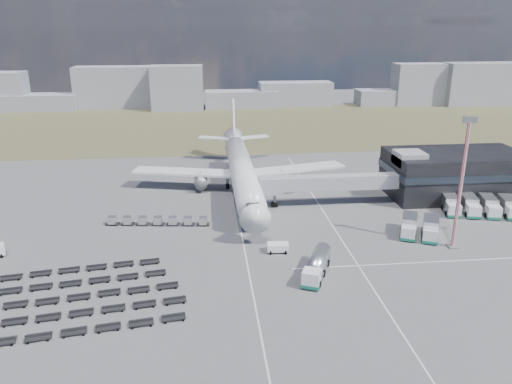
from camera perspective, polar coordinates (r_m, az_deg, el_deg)
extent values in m
plane|color=#565659|center=(87.86, -0.02, -6.53)|extent=(420.00, 420.00, 0.00)
cube|color=brown|center=(192.81, -3.45, 7.59)|extent=(420.00, 90.00, 0.01)
cube|color=silver|center=(92.22, -1.59, -5.26)|extent=(0.25, 110.00, 0.01)
cube|color=silver|center=(95.15, 9.32, -4.72)|extent=(0.25, 110.00, 0.01)
cube|color=silver|center=(86.94, 17.34, -7.75)|extent=(40.00, 0.25, 0.01)
cube|color=black|center=(121.76, 21.80, 1.93)|extent=(30.00, 16.00, 10.00)
cube|color=#262D38|center=(121.45, 21.87, 2.47)|extent=(30.40, 16.40, 1.60)
cube|color=#939399|center=(113.75, 17.15, 3.68)|extent=(6.00, 6.00, 3.00)
cube|color=#939399|center=(107.90, 8.44, 1.09)|extent=(29.80, 3.00, 3.00)
cube|color=#939399|center=(104.96, 1.40, 0.78)|extent=(4.00, 3.60, 3.40)
cylinder|color=slate|center=(106.44, 2.15, -0.41)|extent=(0.70, 0.70, 5.10)
cylinder|color=black|center=(107.15, 2.14, -1.47)|extent=(1.40, 0.90, 1.40)
cylinder|color=white|center=(113.94, -1.59, 2.36)|extent=(5.60, 48.00, 5.60)
cone|color=white|center=(88.95, -0.26, -2.48)|extent=(5.60, 5.00, 5.60)
cone|color=white|center=(140.76, -2.49, 5.90)|extent=(5.60, 8.00, 5.60)
cube|color=black|center=(90.52, -0.38, -1.55)|extent=(2.20, 2.00, 0.80)
cube|color=white|center=(118.87, -8.04, 2.28)|extent=(25.59, 11.38, 0.50)
cube|color=white|center=(120.66, 4.40, 2.66)|extent=(25.59, 11.38, 0.50)
cylinder|color=slate|center=(117.36, -6.32, 1.27)|extent=(3.00, 5.00, 3.00)
cylinder|color=slate|center=(118.69, 2.89, 1.56)|extent=(3.00, 5.00, 3.00)
cube|color=white|center=(142.40, -4.77, 6.17)|extent=(9.49, 5.63, 0.35)
cube|color=white|center=(143.04, -0.33, 6.30)|extent=(9.49, 5.63, 0.35)
cube|color=white|center=(142.53, -2.60, 8.41)|extent=(0.50, 9.06, 11.45)
cylinder|color=slate|center=(95.54, -0.58, -3.55)|extent=(0.50, 0.50, 2.50)
cylinder|color=slate|center=(118.77, -3.26, 0.99)|extent=(0.60, 0.60, 2.50)
cylinder|color=slate|center=(119.21, -0.19, 1.09)|extent=(0.60, 0.60, 2.50)
cylinder|color=black|center=(95.83, -0.58, -3.96)|extent=(0.50, 1.20, 1.20)
cube|color=gray|center=(246.68, -23.51, 9.40)|extent=(33.33, 12.00, 7.02)
cube|color=gray|center=(241.47, -15.21, 11.50)|extent=(40.64, 12.00, 18.49)
cube|color=gray|center=(229.28, -8.98, 11.67)|extent=(22.83, 12.00, 19.46)
cube|color=gray|center=(235.07, -1.68, 10.59)|extent=(33.51, 12.00, 7.47)
cube|color=gray|center=(239.83, 4.50, 11.13)|extent=(33.97, 12.00, 10.93)
cube|color=gray|center=(247.73, 13.77, 10.46)|extent=(20.12, 12.00, 7.16)
cube|color=gray|center=(257.11, 19.96, 11.53)|extent=(41.89, 12.00, 19.16)
cube|color=gray|center=(267.11, 26.03, 11.05)|extent=(53.48, 12.00, 19.62)
cube|color=white|center=(75.79, 6.36, -9.74)|extent=(3.40, 3.40, 2.47)
cube|color=#147153|center=(76.25, 6.33, -10.38)|extent=(3.54, 3.54, 0.54)
cylinder|color=silver|center=(80.15, 7.14, -7.70)|extent=(5.70, 8.45, 2.68)
cube|color=slate|center=(80.71, 7.10, -8.49)|extent=(5.60, 8.41, 0.38)
cylinder|color=black|center=(79.43, 6.87, -9.17)|extent=(3.03, 2.20, 1.18)
cube|color=white|center=(86.52, 2.50, -6.38)|extent=(3.80, 2.31, 1.61)
cube|color=white|center=(117.89, 3.47, 1.01)|extent=(2.85, 6.09, 2.76)
cube|color=#147153|center=(118.25, 3.46, 0.49)|extent=(2.96, 6.20, 0.44)
cube|color=white|center=(94.88, 17.01, -4.46)|extent=(3.35, 3.30, 2.45)
cube|color=#147153|center=(95.24, 16.96, -4.99)|extent=(3.50, 3.45, 0.50)
cube|color=silver|center=(98.32, 17.14, -3.36)|extent=(4.57, 5.77, 2.90)
cube|color=white|center=(94.93, 19.29, -4.70)|extent=(3.35, 3.30, 2.45)
cube|color=#147153|center=(95.29, 19.23, -5.22)|extent=(3.50, 3.45, 0.50)
cube|color=silver|center=(98.38, 19.34, -3.59)|extent=(4.57, 5.77, 2.90)
cube|color=white|center=(108.91, 21.65, -1.94)|extent=(3.11, 3.03, 2.49)
cube|color=#147153|center=(109.23, 21.59, -2.41)|extent=(3.25, 3.17, 0.51)
cube|color=silver|center=(112.37, 21.23, -1.01)|extent=(3.87, 5.70, 2.94)
cube|color=white|center=(109.93, 23.59, -2.01)|extent=(3.11, 3.03, 2.49)
cube|color=#147153|center=(110.25, 23.53, -2.48)|extent=(3.25, 3.17, 0.51)
cube|color=silver|center=(113.36, 23.12, -1.09)|extent=(3.87, 5.70, 2.94)
cube|color=white|center=(111.08, 25.50, -2.07)|extent=(3.11, 3.03, 2.49)
cube|color=#147153|center=(111.39, 25.43, -2.54)|extent=(3.25, 3.17, 0.51)
cube|color=silver|center=(114.48, 24.97, -1.16)|extent=(3.87, 5.70, 2.94)
cube|color=silver|center=(115.71, 26.78, -1.23)|extent=(3.87, 5.70, 2.94)
cube|color=black|center=(101.70, -16.08, -3.49)|extent=(2.57, 1.76, 0.17)
cube|color=silver|center=(101.41, -16.12, -3.08)|extent=(1.65, 1.65, 1.39)
cube|color=black|center=(100.88, -14.46, -3.53)|extent=(2.57, 1.76, 0.17)
cube|color=silver|center=(100.59, -14.50, -3.11)|extent=(1.65, 1.65, 1.39)
cube|color=black|center=(100.14, -12.82, -3.56)|extent=(2.57, 1.76, 0.17)
cube|color=silver|center=(99.84, -12.85, -3.14)|extent=(1.65, 1.65, 1.39)
cube|color=black|center=(99.48, -11.15, -3.59)|extent=(2.57, 1.76, 0.17)
cube|color=silver|center=(99.18, -11.18, -3.17)|extent=(1.65, 1.65, 1.39)
cube|color=black|center=(98.91, -9.47, -3.62)|extent=(2.57, 1.76, 0.17)
cube|color=silver|center=(98.61, -9.49, -3.20)|extent=(1.65, 1.65, 1.39)
cube|color=black|center=(98.42, -7.76, -3.65)|extent=(2.57, 1.76, 0.17)
cube|color=silver|center=(98.12, -7.78, -3.22)|extent=(1.65, 1.65, 1.39)
cube|color=black|center=(98.02, -6.04, -3.67)|extent=(2.57, 1.76, 0.17)
cube|color=silver|center=(97.72, -6.06, -3.25)|extent=(1.65, 1.65, 1.39)
cube|color=black|center=(70.22, -21.85, -14.78)|extent=(33.48, 6.65, 0.76)
cube|color=black|center=(73.93, -21.48, -12.92)|extent=(33.48, 6.65, 0.76)
cube|color=black|center=(77.72, -21.15, -11.24)|extent=(33.48, 6.65, 0.76)
cube|color=black|center=(81.57, -20.85, -9.71)|extent=(29.33, 6.01, 0.76)
cube|color=black|center=(85.48, -20.59, -8.33)|extent=(29.33, 6.01, 0.76)
cylinder|color=#A91B21|center=(91.33, 22.35, 0.55)|extent=(0.63, 0.63, 22.41)
cube|color=slate|center=(88.67, 23.27, 7.60)|extent=(2.22, 1.00, 1.08)
cube|color=#565659|center=(95.14, 21.52, -5.79)|extent=(1.79, 1.79, 0.27)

